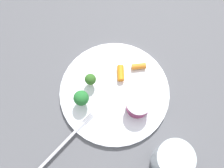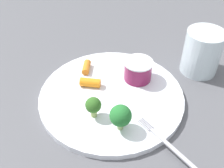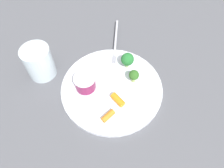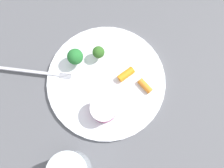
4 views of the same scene
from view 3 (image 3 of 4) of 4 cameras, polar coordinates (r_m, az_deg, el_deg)
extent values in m
plane|color=#54555A|center=(0.58, -0.06, -1.43)|extent=(2.40, 2.40, 0.00)
cylinder|color=white|center=(0.58, -0.06, -1.12)|extent=(0.28, 0.28, 0.01)
cylinder|color=maroon|center=(0.56, -7.35, 0.33)|extent=(0.06, 0.06, 0.04)
cylinder|color=silver|center=(0.55, -7.58, 1.57)|extent=(0.06, 0.06, 0.00)
cylinder|color=#9AAF61|center=(0.58, 6.01, 1.03)|extent=(0.01, 0.01, 0.02)
sphere|color=#316323|center=(0.56, 6.17, 2.11)|extent=(0.03, 0.03, 0.03)
cylinder|color=#8AA869|center=(0.61, 4.11, 5.38)|extent=(0.01, 0.01, 0.02)
sphere|color=#267230|center=(0.59, 4.24, 6.76)|extent=(0.04, 0.04, 0.04)
cylinder|color=orange|center=(0.52, -1.10, -8.68)|extent=(0.04, 0.03, 0.01)
cylinder|color=orange|center=(0.54, 1.85, -4.24)|extent=(0.03, 0.04, 0.02)
cube|color=#B1B0BA|center=(0.70, 1.07, 12.64)|extent=(0.07, 0.15, 0.00)
cube|color=#B1B0BA|center=(0.63, 1.02, 6.62)|extent=(0.01, 0.03, 0.00)
cube|color=#B1B0BA|center=(0.63, 0.71, 6.64)|extent=(0.01, 0.03, 0.00)
cube|color=#B1B0BA|center=(0.63, 0.40, 6.66)|extent=(0.01, 0.03, 0.00)
cube|color=#B1B0BA|center=(0.63, 0.09, 6.67)|extent=(0.01, 0.03, 0.00)
cylinder|color=silver|center=(0.61, -19.30, 5.65)|extent=(0.08, 0.08, 0.09)
camera|label=1|loc=(0.52, -36.88, 65.16)|focal=40.28mm
camera|label=2|loc=(0.66, 30.30, 40.97)|focal=43.70mm
camera|label=4|loc=(0.35, -63.73, 58.57)|focal=41.24mm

